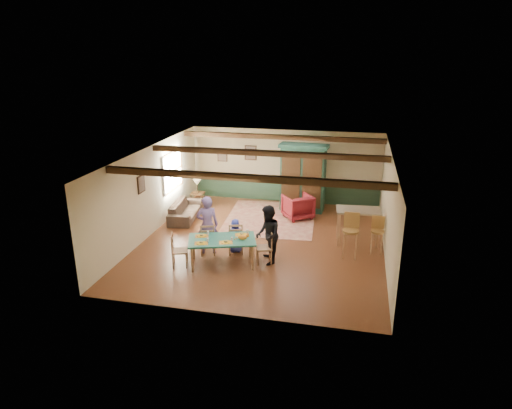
% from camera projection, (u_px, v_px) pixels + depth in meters
% --- Properties ---
extents(floor, '(8.00, 8.00, 0.00)m').
position_uv_depth(floor, '(263.00, 242.00, 13.57)').
color(floor, '#542917').
rests_on(floor, ground).
extents(wall_back, '(7.00, 0.02, 2.70)m').
position_uv_depth(wall_back, '(285.00, 166.00, 16.83)').
color(wall_back, beige).
rests_on(wall_back, floor).
extents(wall_left, '(0.02, 8.00, 2.70)m').
position_uv_depth(wall_left, '(150.00, 191.00, 13.86)').
color(wall_left, beige).
rests_on(wall_left, floor).
extents(wall_right, '(0.02, 8.00, 2.70)m').
position_uv_depth(wall_right, '(388.00, 208.00, 12.41)').
color(wall_right, beige).
rests_on(wall_right, floor).
extents(ceiling, '(7.00, 8.00, 0.02)m').
position_uv_depth(ceiling, '(263.00, 153.00, 12.70)').
color(ceiling, white).
rests_on(ceiling, wall_back).
extents(wainscot_back, '(6.95, 0.03, 0.90)m').
position_uv_depth(wainscot_back, '(284.00, 190.00, 17.10)').
color(wainscot_back, '#203B29').
rests_on(wainscot_back, floor).
extents(ceiling_beam_front, '(6.95, 0.16, 0.16)m').
position_uv_depth(ceiling_beam_front, '(243.00, 178.00, 10.60)').
color(ceiling_beam_front, black).
rests_on(ceiling_beam_front, ceiling).
extents(ceiling_beam_mid, '(6.95, 0.16, 0.16)m').
position_uv_depth(ceiling_beam_mid, '(266.00, 153.00, 13.10)').
color(ceiling_beam_mid, black).
rests_on(ceiling_beam_mid, ceiling).
extents(ceiling_beam_back, '(6.95, 0.16, 0.16)m').
position_uv_depth(ceiling_beam_back, '(281.00, 137.00, 15.50)').
color(ceiling_beam_back, black).
rests_on(ceiling_beam_back, ceiling).
extents(window_left, '(0.06, 1.60, 1.30)m').
position_uv_depth(window_left, '(173.00, 171.00, 15.36)').
color(window_left, white).
rests_on(window_left, wall_left).
extents(picture_left_wall, '(0.04, 0.42, 0.52)m').
position_uv_depth(picture_left_wall, '(141.00, 184.00, 13.17)').
color(picture_left_wall, gray).
rests_on(picture_left_wall, wall_left).
extents(picture_back_a, '(0.45, 0.04, 0.55)m').
position_uv_depth(picture_back_a, '(251.00, 153.00, 16.92)').
color(picture_back_a, gray).
rests_on(picture_back_a, wall_back).
extents(picture_back_b, '(0.38, 0.04, 0.48)m').
position_uv_depth(picture_back_b, '(222.00, 155.00, 17.20)').
color(picture_back_b, gray).
rests_on(picture_back_b, wall_back).
extents(dining_table, '(1.95, 1.45, 0.73)m').
position_uv_depth(dining_table, '(222.00, 252.00, 12.06)').
color(dining_table, '#1F6354').
rests_on(dining_table, floor).
extents(dining_chair_far_left, '(0.52, 0.53, 0.92)m').
position_uv_depth(dining_chair_far_left, '(208.00, 239.00, 12.65)').
color(dining_chair_far_left, '#A27451').
rests_on(dining_chair_far_left, floor).
extents(dining_chair_far_right, '(0.52, 0.53, 0.92)m').
position_uv_depth(dining_chair_far_right, '(236.00, 238.00, 12.71)').
color(dining_chair_far_right, '#A27451').
rests_on(dining_chair_far_right, floor).
extents(dining_chair_end_left, '(0.53, 0.52, 0.92)m').
position_uv_depth(dining_chair_end_left, '(180.00, 250.00, 11.94)').
color(dining_chair_end_left, '#A27451').
rests_on(dining_chair_end_left, floor).
extents(dining_chair_end_right, '(0.53, 0.52, 0.92)m').
position_uv_depth(dining_chair_end_right, '(264.00, 247.00, 12.12)').
color(dining_chair_end_right, '#A27451').
rests_on(dining_chair_end_right, floor).
extents(person_man, '(0.70, 0.56, 1.67)m').
position_uv_depth(person_man, '(207.00, 225.00, 12.60)').
color(person_man, slate).
rests_on(person_man, floor).
extents(person_woman, '(0.81, 0.92, 1.60)m').
position_uv_depth(person_woman, '(268.00, 235.00, 12.02)').
color(person_woman, black).
rests_on(person_woman, floor).
extents(person_child, '(0.55, 0.44, 0.97)m').
position_uv_depth(person_child, '(236.00, 236.00, 12.78)').
color(person_child, '#2934A6').
rests_on(person_child, floor).
extents(cat, '(0.37, 0.23, 0.17)m').
position_uv_depth(cat, '(242.00, 237.00, 11.86)').
color(cat, orange).
rests_on(cat, dining_table).
extents(place_setting_near_left, '(0.46, 0.39, 0.11)m').
position_uv_depth(place_setting_near_left, '(201.00, 242.00, 11.65)').
color(place_setting_near_left, gold).
rests_on(place_setting_near_left, dining_table).
extents(place_setting_near_center, '(0.46, 0.39, 0.11)m').
position_uv_depth(place_setting_near_center, '(226.00, 241.00, 11.70)').
color(place_setting_near_center, gold).
rests_on(place_setting_near_center, dining_table).
extents(place_setting_far_left, '(0.46, 0.39, 0.11)m').
position_uv_depth(place_setting_far_left, '(202.00, 234.00, 12.11)').
color(place_setting_far_left, gold).
rests_on(place_setting_far_left, dining_table).
extents(place_setting_far_right, '(0.46, 0.39, 0.11)m').
position_uv_depth(place_setting_far_right, '(242.00, 233.00, 12.19)').
color(place_setting_far_right, gold).
rests_on(place_setting_far_right, dining_table).
extents(area_rug, '(3.15, 3.66, 0.01)m').
position_uv_depth(area_rug, '(271.00, 218.00, 15.46)').
color(area_rug, beige).
rests_on(area_rug, floor).
extents(armoire, '(1.72, 0.80, 2.37)m').
position_uv_depth(armoire, '(303.00, 178.00, 15.92)').
color(armoire, '#153529').
rests_on(armoire, floor).
extents(armchair, '(1.23, 1.23, 0.82)m').
position_uv_depth(armchair, '(298.00, 207.00, 15.39)').
color(armchair, '#53101A').
rests_on(armchair, floor).
extents(sofa, '(1.00, 2.04, 0.57)m').
position_uv_depth(sofa, '(185.00, 210.00, 15.42)').
color(sofa, '#403128').
rests_on(sofa, floor).
extents(end_table, '(0.44, 0.44, 0.54)m').
position_uv_depth(end_table, '(198.00, 200.00, 16.53)').
color(end_table, black).
rests_on(end_table, floor).
extents(table_lamp, '(0.28, 0.28, 0.50)m').
position_uv_depth(table_lamp, '(197.00, 186.00, 16.36)').
color(table_lamp, beige).
rests_on(table_lamp, end_table).
extents(counter_table, '(1.32, 0.85, 1.05)m').
position_uv_depth(counter_table, '(357.00, 226.00, 13.34)').
color(counter_table, gray).
rests_on(counter_table, floor).
extents(bar_stool_left, '(0.46, 0.50, 1.25)m').
position_uv_depth(bar_stool_left, '(350.00, 236.00, 12.39)').
color(bar_stool_left, '#AD7F43').
rests_on(bar_stool_left, floor).
extents(bar_stool_right, '(0.37, 0.41, 1.05)m').
position_uv_depth(bar_stool_right, '(377.00, 236.00, 12.69)').
color(bar_stool_right, '#AD7F43').
rests_on(bar_stool_right, floor).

